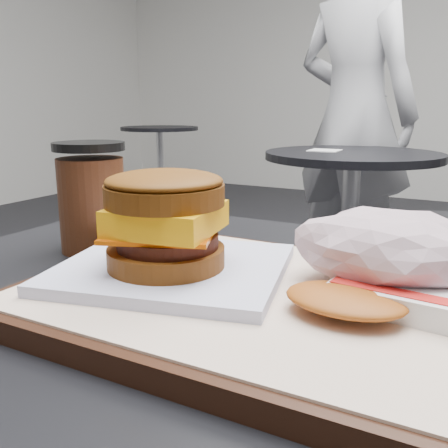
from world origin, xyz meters
TOP-DOWN VIEW (x-y plane):
  - serving_tray at (-0.01, -0.01)m, footprint 0.38×0.28m
  - breakfast_sandwich at (-0.09, -0.02)m, footprint 0.22×0.21m
  - hash_brown at (0.08, -0.01)m, footprint 0.12×0.09m
  - crumpled_wrapper at (0.08, 0.04)m, footprint 0.14×0.11m
  - coffee_cup at (-0.25, 0.07)m, footprint 0.08×0.08m
  - neighbor_table at (-0.35, 1.65)m, footprint 0.70×0.70m
  - napkin at (-0.47, 1.65)m, footprint 0.12×0.12m
  - patron at (-0.48, 2.13)m, footprint 0.75×0.61m
  - bg_table_mid at (-2.40, 3.20)m, footprint 0.66×0.66m

SIDE VIEW (x-z plane):
  - neighbor_table at x=-0.35m, z-range 0.18..0.93m
  - bg_table_mid at x=-2.40m, z-range 0.19..0.94m
  - napkin at x=-0.47m, z-range 0.75..0.75m
  - serving_tray at x=-0.01m, z-range 0.77..0.79m
  - hash_brown at x=0.08m, z-range 0.79..0.81m
  - crumpled_wrapper at x=0.08m, z-range 0.79..0.85m
  - breakfast_sandwich at x=-0.09m, z-range 0.78..0.88m
  - coffee_cup at x=-0.25m, z-range 0.77..0.89m
  - patron at x=-0.48m, z-range 0.00..1.77m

